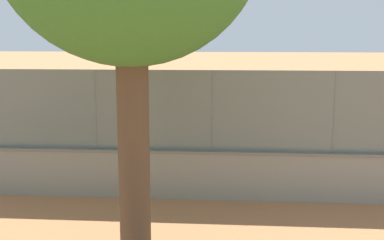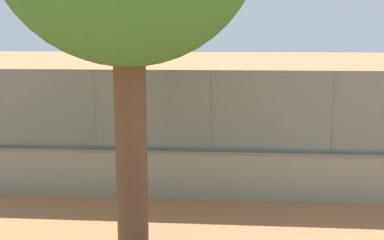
# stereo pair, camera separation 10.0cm
# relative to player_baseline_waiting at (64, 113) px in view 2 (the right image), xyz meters

# --- Properties ---
(ground_plane) EXTENTS (260.00, 260.00, 0.00)m
(ground_plane) POSITION_rel_player_baseline_waiting_xyz_m (-5.70, -4.32, -0.95)
(ground_plane) COLOR #B27247
(perimeter_wall) EXTENTS (29.77, 1.31, 1.37)m
(perimeter_wall) POSITION_rel_player_baseline_waiting_xyz_m (-5.85, 8.42, -0.26)
(perimeter_wall) COLOR gray
(perimeter_wall) RESTS_ON ground_plane
(fence_panel_on_wall) EXTENTS (29.23, 0.94, 2.21)m
(fence_panel_on_wall) POSITION_rel_player_baseline_waiting_xyz_m (-5.85, 8.42, 1.53)
(fence_panel_on_wall) COLOR slate
(fence_panel_on_wall) RESTS_ON perimeter_wall
(player_baseline_waiting) EXTENTS (1.23, 0.72, 1.61)m
(player_baseline_waiting) POSITION_rel_player_baseline_waiting_xyz_m (0.00, 0.00, 0.00)
(player_baseline_waiting) COLOR #B2B2B2
(player_baseline_waiting) RESTS_ON ground_plane
(player_foreground_swinging) EXTENTS (0.80, 1.10, 1.72)m
(player_foreground_swinging) POSITION_rel_player_baseline_waiting_xyz_m (-10.49, -5.08, 0.07)
(player_foreground_swinging) COLOR #B2B2B2
(player_foreground_swinging) RESTS_ON ground_plane
(player_at_service_line) EXTENTS (1.16, 0.75, 1.73)m
(player_at_service_line) POSITION_rel_player_baseline_waiting_xyz_m (-8.83, -2.08, 0.08)
(player_at_service_line) COLOR black
(player_at_service_line) RESTS_ON ground_plane
(sports_ball) EXTENTS (0.17, 0.17, 0.17)m
(sports_ball) POSITION_rel_player_baseline_waiting_xyz_m (0.34, 0.88, 0.07)
(sports_ball) COLOR yellow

